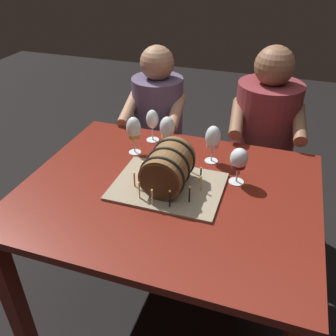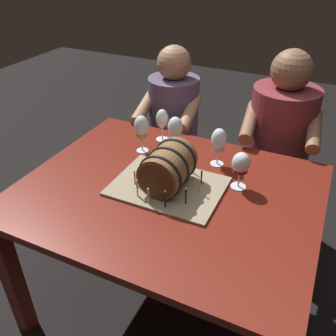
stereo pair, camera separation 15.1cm
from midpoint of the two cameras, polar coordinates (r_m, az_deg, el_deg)
name	(u,v)px [view 2 (the right image)]	position (r m, az deg, el deg)	size (l,w,h in m)	color
ground_plane	(168,300)	(2.09, 2.22, -20.20)	(8.00, 8.00, 0.00)	black
dining_table	(168,208)	(1.63, 2.70, -6.44)	(1.26, 1.01, 0.75)	maroon
barrel_cake	(168,171)	(1.52, 2.85, -0.56)	(0.47, 0.35, 0.20)	gray
wine_glass_white	(175,129)	(1.79, 3.57, 6.08)	(0.08, 0.08, 0.18)	white
wine_glass_amber	(141,128)	(1.77, -1.77, 6.27)	(0.07, 0.07, 0.19)	white
wine_glass_empty	(162,120)	(1.89, 1.40, 7.59)	(0.07, 0.07, 0.17)	white
wine_glass_rose	(219,141)	(1.69, 10.58, 4.10)	(0.07, 0.07, 0.19)	white
wine_glass_red	(241,164)	(1.55, 14.21, 0.46)	(0.08, 0.08, 0.17)	white
person_seated_left	(173,142)	(2.40, 2.62, 4.08)	(0.39, 0.48, 1.15)	#372D40
person_seated_right	(275,157)	(2.24, 18.46, 1.54)	(0.43, 0.51, 1.20)	#4C1B1E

